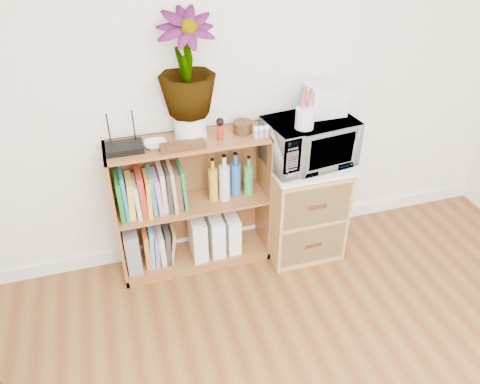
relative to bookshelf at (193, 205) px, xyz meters
name	(u,v)px	position (x,y,z in m)	size (l,w,h in m)	color
skirting_board	(238,233)	(0.35, 0.14, -0.42)	(4.00, 0.02, 0.10)	white
bookshelf	(193,205)	(0.00, 0.00, 0.00)	(1.00, 0.30, 0.95)	brown
wicker_unit	(302,207)	(0.75, -0.08, -0.12)	(0.50, 0.45, 0.70)	#9E7542
microwave	(309,142)	(0.75, -0.08, 0.39)	(0.54, 0.37, 0.30)	silver
pen_cup	(305,118)	(0.67, -0.17, 0.61)	(0.11, 0.11, 0.12)	silver
small_appliance	(325,99)	(0.87, -0.01, 0.64)	(0.23, 0.19, 0.18)	silver
router	(125,148)	(-0.37, -0.02, 0.49)	(0.21, 0.14, 0.04)	black
white_bowl	(156,145)	(-0.20, -0.03, 0.49)	(0.13, 0.13, 0.03)	silver
plant_pot	(190,126)	(0.02, 0.02, 0.55)	(0.19, 0.19, 0.16)	silver
potted_plant	(186,65)	(0.02, 0.02, 0.92)	(0.32, 0.32, 0.58)	#327830
trinket_box	(183,146)	(-0.05, -0.10, 0.50)	(0.26, 0.07, 0.04)	#37200F
kokeshi_doll	(220,132)	(0.19, -0.04, 0.52)	(0.04, 0.04, 0.09)	#A01A13
wooden_bowl	(243,127)	(0.34, 0.01, 0.51)	(0.12, 0.12, 0.07)	#341B0E
paint_jars	(261,133)	(0.43, -0.09, 0.50)	(0.11, 0.04, 0.05)	pink
file_box	(132,246)	(-0.42, 0.00, -0.25)	(0.09, 0.25, 0.31)	slate
magazine_holder_left	(197,235)	(0.02, -0.01, -0.25)	(0.10, 0.24, 0.30)	silver
magazine_holder_mid	(215,233)	(0.14, -0.01, -0.26)	(0.09, 0.23, 0.29)	white
magazine_holder_right	(231,231)	(0.26, -0.01, -0.27)	(0.09, 0.22, 0.27)	white
cookbooks	(151,191)	(-0.25, 0.00, 0.16)	(0.42, 0.20, 0.30)	#1B671D
liquor_bottles	(230,176)	(0.25, 0.00, 0.17)	(0.30, 0.07, 0.32)	#B78D22
lower_books	(158,245)	(-0.26, 0.00, -0.28)	(0.21, 0.19, 0.30)	#CF5D24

